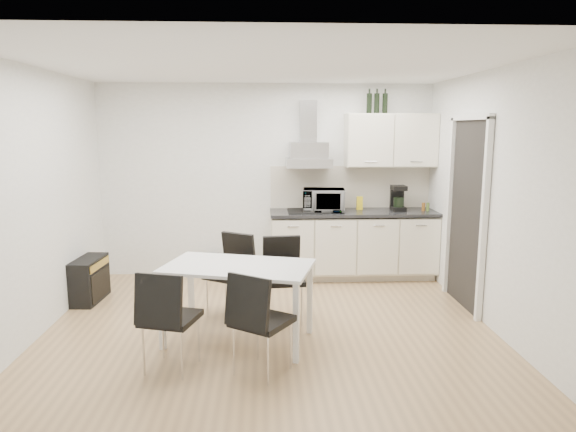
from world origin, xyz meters
name	(u,v)px	position (x,y,z in m)	size (l,w,h in m)	color
ground	(269,326)	(0.00, 0.00, 0.00)	(4.50, 4.50, 0.00)	tan
wall_back	(267,181)	(0.00, 2.00, 1.30)	(4.50, 0.10, 2.60)	white
wall_front	(272,249)	(0.00, -2.00, 1.30)	(4.50, 0.10, 2.60)	white
wall_left	(35,203)	(-2.25, 0.00, 1.30)	(0.10, 4.00, 2.60)	white
wall_right	(492,200)	(2.25, 0.00, 1.30)	(0.10, 4.00, 2.60)	white
ceiling	(268,65)	(0.00, 0.00, 2.60)	(4.50, 4.50, 0.00)	white
doorway	(465,215)	(2.21, 0.55, 1.05)	(0.08, 1.04, 2.10)	white
kitchenette	(356,217)	(1.19, 1.73, 0.83)	(2.22, 0.64, 2.52)	beige
dining_table	(238,274)	(-0.29, -0.34, 0.67)	(1.51, 1.10, 0.75)	white
chair_far_left	(229,276)	(-0.43, 0.36, 0.44)	(0.44, 0.50, 0.88)	black
chair_far_right	(283,280)	(0.15, 0.16, 0.44)	(0.44, 0.50, 0.88)	black
chair_near_left	(171,319)	(-0.83, -0.89, 0.44)	(0.44, 0.50, 0.88)	black
chair_near_right	(262,322)	(-0.07, -0.99, 0.44)	(0.44, 0.50, 0.88)	black
guitar_amp	(89,280)	(-2.10, 0.90, 0.26)	(0.31, 0.63, 0.51)	black
floor_speaker	(214,265)	(-0.74, 1.90, 0.15)	(0.17, 0.16, 0.29)	black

